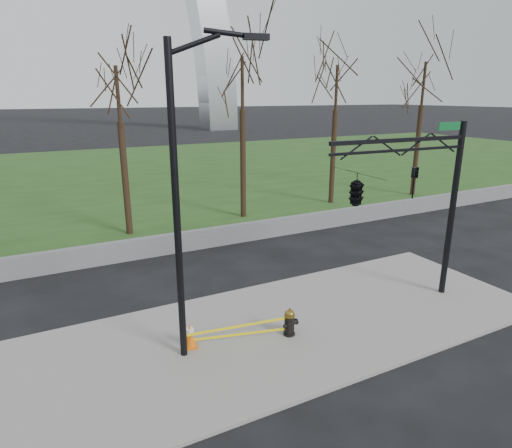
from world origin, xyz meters
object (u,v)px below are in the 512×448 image
traffic_cone (190,335)px  traffic_signal_mast (377,187)px  fire_hydrant (290,322)px  street_light (185,186)px

traffic_cone → traffic_signal_mast: bearing=-5.7°
fire_hydrant → street_light: bearing=166.7°
traffic_cone → street_light: (-0.05, -0.31, 4.23)m
street_light → traffic_signal_mast: 5.90m
fire_hydrant → traffic_signal_mast: size_ratio=0.14×
fire_hydrant → street_light: 5.08m
street_light → traffic_signal_mast: size_ratio=1.37×
fire_hydrant → traffic_cone: (-2.77, 0.71, -0.02)m
fire_hydrant → street_light: street_light is taller
fire_hydrant → traffic_signal_mast: traffic_signal_mast is taller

